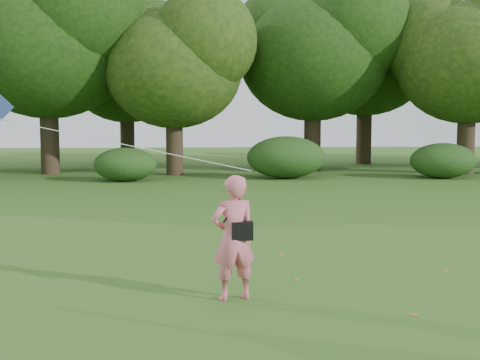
{
  "coord_description": "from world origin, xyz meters",
  "views": [
    {
      "loc": [
        -1.13,
        -8.56,
        2.54
      ],
      "look_at": [
        -0.31,
        2.0,
        1.5
      ],
      "focal_mm": 45.0,
      "sensor_mm": 36.0,
      "label": 1
    }
  ],
  "objects": [
    {
      "name": "man_kite_flyer",
      "position": [
        -0.57,
        -0.19,
        0.89
      ],
      "size": [
        0.75,
        0.59,
        1.79
      ],
      "primitive_type": "imported",
      "rotation": [
        0.0,
        0.0,
        3.43
      ],
      "color": "#DB677B",
      "rests_on": "ground"
    },
    {
      "name": "ground",
      "position": [
        0.0,
        0.0,
        0.0
      ],
      "size": [
        100.0,
        100.0,
        0.0
      ],
      "primitive_type": "plane",
      "color": "#265114",
      "rests_on": "ground"
    },
    {
      "name": "fallen_leaves",
      "position": [
        0.9,
        1.25,
        0.01
      ],
      "size": [
        10.39,
        14.23,
        0.01
      ],
      "color": "olive",
      "rests_on": "ground"
    },
    {
      "name": "shrub_band",
      "position": [
        -0.72,
        17.6,
        0.86
      ],
      "size": [
        39.15,
        3.22,
        1.88
      ],
      "color": "#264919",
      "rests_on": "ground"
    },
    {
      "name": "crossbody_bag",
      "position": [
        -0.45,
        -0.22,
        1.01
      ],
      "size": [
        0.43,
        0.2,
        0.71
      ],
      "color": "black",
      "rests_on": "ground"
    },
    {
      "name": "tree_line",
      "position": [
        1.67,
        22.88,
        5.6
      ],
      "size": [
        54.7,
        15.3,
        9.48
      ],
      "color": "#3A2D1E",
      "rests_on": "ground"
    }
  ]
}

